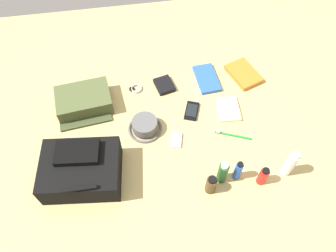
% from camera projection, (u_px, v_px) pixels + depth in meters
% --- Properties ---
extents(ground_plane, '(2.64, 2.02, 0.02)m').
position_uv_depth(ground_plane, '(168.00, 132.00, 1.64)').
color(ground_plane, tan).
rests_on(ground_plane, ground).
extents(backpack, '(0.36, 0.29, 0.16)m').
position_uv_depth(backpack, '(81.00, 169.00, 1.44)').
color(backpack, black).
rests_on(backpack, ground_plane).
extents(toiletry_pouch, '(0.29, 0.26, 0.09)m').
position_uv_depth(toiletry_pouch, '(84.00, 101.00, 1.68)').
color(toiletry_pouch, '#47512D').
rests_on(toiletry_pouch, ground_plane).
extents(bucket_hat, '(0.17, 0.17, 0.07)m').
position_uv_depth(bucket_hat, '(145.00, 126.00, 1.61)').
color(bucket_hat, '#545454').
rests_on(bucket_hat, ground_plane).
extents(toothpaste_tube, '(0.04, 0.04, 0.17)m').
position_uv_depth(toothpaste_tube, '(290.00, 164.00, 1.44)').
color(toothpaste_tube, white).
rests_on(toothpaste_tube, ground_plane).
extents(sunscreen_spray, '(0.04, 0.04, 0.11)m').
position_uv_depth(sunscreen_spray, '(263.00, 176.00, 1.44)').
color(sunscreen_spray, red).
rests_on(sunscreen_spray, ground_plane).
extents(deodorant_spray, '(0.03, 0.03, 0.13)m').
position_uv_depth(deodorant_spray, '(238.00, 171.00, 1.44)').
color(deodorant_spray, blue).
rests_on(deodorant_spray, ground_plane).
extents(shampoo_bottle, '(0.04, 0.04, 0.14)m').
position_uv_depth(shampoo_bottle, '(223.00, 172.00, 1.43)').
color(shampoo_bottle, '#19471E').
rests_on(shampoo_bottle, ground_plane).
extents(cologne_bottle, '(0.05, 0.05, 0.11)m').
position_uv_depth(cologne_bottle, '(211.00, 185.00, 1.42)').
color(cologne_bottle, '#473319').
rests_on(cologne_bottle, ground_plane).
extents(paperback_novel, '(0.19, 0.22, 0.03)m').
position_uv_depth(paperback_novel, '(244.00, 74.00, 1.82)').
color(paperback_novel, orange).
rests_on(paperback_novel, ground_plane).
extents(travel_guidebook, '(0.12, 0.20, 0.02)m').
position_uv_depth(travel_guidebook, '(207.00, 79.00, 1.80)').
color(travel_guidebook, blue).
rests_on(travel_guidebook, ground_plane).
extents(cell_phone, '(0.10, 0.13, 0.01)m').
position_uv_depth(cell_phone, '(192.00, 111.00, 1.69)').
color(cell_phone, black).
rests_on(cell_phone, ground_plane).
extents(media_player, '(0.07, 0.09, 0.01)m').
position_uv_depth(media_player, '(176.00, 140.00, 1.60)').
color(media_player, '#B7B7BC').
rests_on(media_player, ground_plane).
extents(wristwatch, '(0.07, 0.06, 0.01)m').
position_uv_depth(wristwatch, '(136.00, 89.00, 1.77)').
color(wristwatch, '#99999E').
rests_on(wristwatch, ground_plane).
extents(toothbrush, '(0.17, 0.08, 0.02)m').
position_uv_depth(toothbrush, '(231.00, 135.00, 1.61)').
color(toothbrush, '#198C33').
rests_on(toothbrush, ground_plane).
extents(wallet, '(0.11, 0.13, 0.02)m').
position_uv_depth(wallet, '(164.00, 85.00, 1.78)').
color(wallet, black).
rests_on(wallet, ground_plane).
extents(notepad, '(0.12, 0.16, 0.02)m').
position_uv_depth(notepad, '(228.00, 109.00, 1.69)').
color(notepad, beige).
rests_on(notepad, ground_plane).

